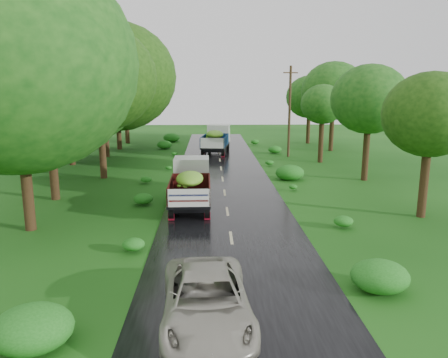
{
  "coord_description": "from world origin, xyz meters",
  "views": [
    {
      "loc": [
        -0.89,
        -13.54,
        6.3
      ],
      "look_at": [
        -0.17,
        8.09,
        1.7
      ],
      "focal_mm": 35.0,
      "sensor_mm": 36.0,
      "label": 1
    }
  ],
  "objects_px": {
    "utility_pole": "(290,111)",
    "truck_near": "(191,182)",
    "car": "(206,300)",
    "truck_far": "(216,138)"
  },
  "relations": [
    {
      "from": "utility_pole",
      "to": "truck_near",
      "type": "bearing_deg",
      "value": -134.49
    },
    {
      "from": "truck_near",
      "to": "utility_pole",
      "type": "height_order",
      "value": "utility_pole"
    },
    {
      "from": "car",
      "to": "utility_pole",
      "type": "xyz_separation_m",
      "value": [
        7.3,
        28.53,
        3.44
      ]
    },
    {
      "from": "truck_far",
      "to": "car",
      "type": "relative_size",
      "value": 1.26
    },
    {
      "from": "utility_pole",
      "to": "truck_far",
      "type": "bearing_deg",
      "value": 140.0
    },
    {
      "from": "truck_near",
      "to": "truck_far",
      "type": "distance_m",
      "value": 19.29
    },
    {
      "from": "truck_near",
      "to": "utility_pole",
      "type": "xyz_separation_m",
      "value": [
        8.2,
        16.62,
        2.82
      ]
    },
    {
      "from": "truck_near",
      "to": "car",
      "type": "height_order",
      "value": "truck_near"
    },
    {
      "from": "car",
      "to": "truck_near",
      "type": "bearing_deg",
      "value": 91.09
    },
    {
      "from": "truck_near",
      "to": "utility_pole",
      "type": "relative_size",
      "value": 0.7
    }
  ]
}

